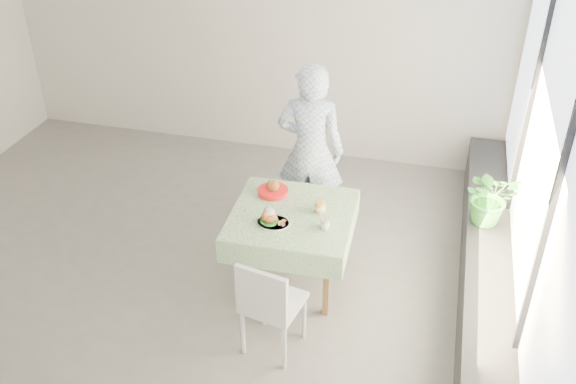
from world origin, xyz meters
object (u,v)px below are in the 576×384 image
(chair_near, at_px, (273,321))
(cafe_table, at_px, (292,240))
(chair_far, at_px, (307,208))
(main_dish, at_px, (271,219))
(diner, at_px, (310,151))
(potted_plant, at_px, (491,197))
(juice_cup_orange, at_px, (320,206))

(chair_near, bearing_deg, cafe_table, 94.00)
(chair_far, distance_m, main_dish, 1.15)
(main_dish, bearing_deg, chair_near, -73.52)
(chair_far, distance_m, diner, 0.64)
(main_dish, bearing_deg, chair_far, 85.22)
(cafe_table, bearing_deg, chair_far, 93.44)
(chair_near, xyz_separation_m, main_dish, (-0.19, 0.65, 0.51))
(cafe_table, bearing_deg, diner, 92.57)
(cafe_table, height_order, chair_near, chair_near)
(chair_far, bearing_deg, chair_near, -86.28)
(cafe_table, height_order, diner, diner)
(potted_plant, bearing_deg, main_dish, -154.47)
(cafe_table, xyz_separation_m, chair_near, (0.06, -0.84, -0.18))
(cafe_table, xyz_separation_m, main_dish, (-0.13, -0.19, 0.33))
(cafe_table, xyz_separation_m, diner, (-0.04, 0.86, 0.44))
(cafe_table, bearing_deg, chair_near, -86.00)
(cafe_table, distance_m, diner, 0.97)
(chair_far, relative_size, chair_near, 0.92)
(potted_plant, bearing_deg, diner, 173.35)
(diner, xyz_separation_m, main_dish, (-0.10, -1.06, -0.11))
(cafe_table, xyz_separation_m, chair_far, (-0.05, 0.82, -0.20))
(main_dish, xyz_separation_m, potted_plant, (1.79, 0.86, -0.02))
(chair_far, xyz_separation_m, main_dish, (-0.08, -1.01, 0.53))
(cafe_table, bearing_deg, main_dish, -125.02)
(chair_far, distance_m, potted_plant, 1.79)
(chair_near, relative_size, diner, 0.50)
(cafe_table, height_order, main_dish, main_dish)
(juice_cup_orange, xyz_separation_m, potted_plant, (1.43, 0.59, -0.04))
(chair_far, height_order, juice_cup_orange, juice_cup_orange)
(main_dish, height_order, juice_cup_orange, juice_cup_orange)
(juice_cup_orange, relative_size, potted_plant, 0.54)
(main_dish, xyz_separation_m, juice_cup_orange, (0.36, 0.27, 0.02))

